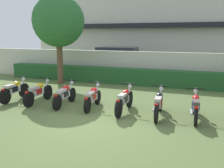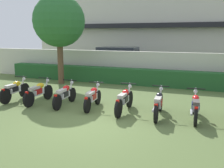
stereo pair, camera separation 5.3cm
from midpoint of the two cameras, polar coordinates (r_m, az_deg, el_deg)
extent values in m
plane|color=#566B38|center=(7.99, -5.19, -9.07)|extent=(60.00, 60.00, 0.00)
cube|color=beige|center=(23.13, 12.71, 11.68)|extent=(22.49, 6.00, 6.25)
cube|color=black|center=(19.93, 11.39, 12.79)|extent=(18.89, 0.50, 0.36)
cube|color=beige|center=(14.70, 7.51, 3.70)|extent=(21.36, 0.30, 1.80)
cube|color=#235628|center=(14.09, 6.81, 1.54)|extent=(17.09, 0.70, 0.89)
cube|color=navy|center=(18.13, 1.69, 4.65)|extent=(4.55, 1.96, 1.00)
cube|color=#2D333D|center=(18.12, 1.09, 7.27)|extent=(2.74, 1.77, 0.65)
cylinder|color=black|center=(18.67, 7.16, 3.52)|extent=(0.69, 0.24, 0.68)
cylinder|color=black|center=(16.88, 5.84, 2.76)|extent=(0.69, 0.24, 0.68)
cylinder|color=black|center=(19.57, -1.91, 3.93)|extent=(0.69, 0.24, 0.68)
cylinder|color=black|center=(17.87, -4.05, 3.24)|extent=(0.69, 0.24, 0.68)
cylinder|color=brown|center=(14.66, -11.68, 4.90)|extent=(0.33, 0.33, 2.48)
sphere|color=#2D6B33|center=(14.60, -12.03, 13.67)|extent=(2.85, 2.85, 2.85)
cylinder|color=black|center=(11.93, -19.23, -1.33)|extent=(0.12, 0.64, 0.63)
cylinder|color=black|center=(11.02, -22.97, -2.58)|extent=(0.12, 0.64, 0.63)
cube|color=silver|center=(11.40, -21.23, -1.25)|extent=(0.23, 0.61, 0.22)
ellipsoid|color=yellow|center=(11.49, -20.78, 0.04)|extent=(0.24, 0.45, 0.22)
cube|color=beige|center=(11.19, -22.04, -0.43)|extent=(0.23, 0.53, 0.10)
cube|color=red|center=(10.89, -23.42, -1.26)|extent=(0.10, 0.08, 0.08)
cylinder|color=silver|center=(11.80, -19.59, 0.10)|extent=(0.06, 0.23, 0.65)
cylinder|color=black|center=(11.68, -19.95, 1.56)|extent=(0.60, 0.07, 0.04)
sphere|color=silver|center=(11.86, -19.32, 1.05)|extent=(0.14, 0.14, 0.14)
cylinder|color=silver|center=(11.32, -22.45, -2.10)|extent=(0.10, 0.55, 0.07)
cube|color=black|center=(11.35, -21.41, -1.05)|extent=(0.26, 0.37, 0.20)
cylinder|color=black|center=(11.30, -14.33, -1.76)|extent=(0.12, 0.62, 0.62)
cylinder|color=black|center=(10.23, -18.32, -3.29)|extent=(0.12, 0.62, 0.62)
cube|color=silver|center=(10.68, -16.42, -1.77)|extent=(0.23, 0.61, 0.22)
ellipsoid|color=yellow|center=(10.78, -15.97, -0.39)|extent=(0.24, 0.45, 0.22)
cube|color=#B2ADA3|center=(10.46, -17.19, -0.90)|extent=(0.22, 0.53, 0.10)
cube|color=red|center=(10.09, -18.75, -1.88)|extent=(0.10, 0.08, 0.08)
cylinder|color=silver|center=(11.16, -14.65, -0.25)|extent=(0.06, 0.23, 0.65)
cylinder|color=black|center=(11.03, -14.98, 1.29)|extent=(0.60, 0.06, 0.04)
sphere|color=silver|center=(11.22, -14.39, 0.75)|extent=(0.14, 0.14, 0.14)
cylinder|color=silver|center=(10.58, -17.68, -2.68)|extent=(0.09, 0.55, 0.07)
cube|color=#A51414|center=(10.63, -16.58, -1.56)|extent=(0.26, 0.37, 0.20)
cylinder|color=black|center=(10.67, -9.10, -2.38)|extent=(0.14, 0.59, 0.59)
cylinder|color=black|center=(9.56, -12.35, -4.06)|extent=(0.14, 0.59, 0.59)
cube|color=silver|center=(10.03, -10.79, -2.41)|extent=(0.25, 0.61, 0.22)
ellipsoid|color=red|center=(10.13, -10.41, -0.93)|extent=(0.26, 0.46, 0.22)
cube|color=beige|center=(9.79, -11.44, -1.51)|extent=(0.24, 0.53, 0.10)
cube|color=red|center=(9.41, -12.70, -2.57)|extent=(0.11, 0.09, 0.08)
cylinder|color=silver|center=(10.53, -9.36, -0.79)|extent=(0.07, 0.23, 0.65)
cylinder|color=black|center=(10.39, -9.63, 0.84)|extent=(0.60, 0.09, 0.04)
sphere|color=silver|center=(10.59, -9.14, 0.28)|extent=(0.14, 0.14, 0.14)
cylinder|color=silver|center=(9.90, -12.03, -3.41)|extent=(0.12, 0.55, 0.07)
cube|color=black|center=(9.98, -10.93, -2.20)|extent=(0.27, 0.38, 0.20)
cylinder|color=black|center=(10.17, -3.36, -2.98)|extent=(0.15, 0.57, 0.57)
cylinder|color=black|center=(9.07, -5.71, -4.75)|extent=(0.15, 0.57, 0.57)
cube|color=silver|center=(9.53, -4.57, -3.02)|extent=(0.26, 0.62, 0.22)
ellipsoid|color=red|center=(9.64, -4.26, -1.45)|extent=(0.27, 0.46, 0.22)
cube|color=#B2ADA3|center=(9.27, -5.06, -2.09)|extent=(0.25, 0.54, 0.10)
cube|color=red|center=(8.91, -5.96, -3.18)|extent=(0.11, 0.09, 0.08)
cylinder|color=silver|center=(10.02, -3.54, -1.32)|extent=(0.07, 0.23, 0.65)
cylinder|color=black|center=(9.87, -3.72, 0.39)|extent=(0.60, 0.10, 0.04)
sphere|color=silver|center=(10.08, -3.35, -0.19)|extent=(0.14, 0.14, 0.14)
cylinder|color=silver|center=(9.38, -5.76, -4.09)|extent=(0.13, 0.55, 0.07)
cube|color=#A51414|center=(9.48, -4.68, -2.79)|extent=(0.28, 0.38, 0.20)
cylinder|color=black|center=(9.74, 3.80, -3.41)|extent=(0.10, 0.64, 0.64)
cylinder|color=black|center=(8.50, 1.33, -5.53)|extent=(0.10, 0.64, 0.64)
cube|color=silver|center=(9.03, 2.56, -3.56)|extent=(0.21, 0.60, 0.22)
ellipsoid|color=red|center=(9.14, 2.89, -1.91)|extent=(0.23, 0.44, 0.22)
cube|color=#B2ADA3|center=(8.77, 2.14, -2.59)|extent=(0.21, 0.52, 0.10)
cube|color=red|center=(8.33, 1.12, -3.87)|extent=(0.10, 0.08, 0.08)
cylinder|color=silver|center=(9.58, 3.68, -1.68)|extent=(0.05, 0.23, 0.65)
cylinder|color=black|center=(9.43, 3.55, 0.10)|extent=(0.60, 0.05, 0.04)
sphere|color=silver|center=(9.65, 3.87, -0.50)|extent=(0.14, 0.14, 0.14)
cylinder|color=silver|center=(8.87, 1.34, -4.69)|extent=(0.08, 0.55, 0.07)
cube|color=black|center=(8.97, 2.47, -3.33)|extent=(0.25, 0.36, 0.20)
cylinder|color=black|center=(9.42, 10.68, -4.06)|extent=(0.14, 0.64, 0.64)
cylinder|color=black|center=(8.14, 9.73, -6.42)|extent=(0.14, 0.64, 0.64)
cube|color=silver|center=(8.69, 10.24, -4.29)|extent=(0.25, 0.61, 0.22)
ellipsoid|color=black|center=(8.80, 10.41, -2.57)|extent=(0.25, 0.46, 0.22)
cube|color=#B2ADA3|center=(8.42, 10.12, -3.31)|extent=(0.24, 0.53, 0.10)
cube|color=red|center=(7.97, 9.72, -4.71)|extent=(0.11, 0.09, 0.08)
cylinder|color=silver|center=(9.26, 10.69, -2.28)|extent=(0.07, 0.23, 0.65)
cylinder|color=black|center=(9.10, 10.71, -0.45)|extent=(0.60, 0.08, 0.04)
sphere|color=silver|center=(9.33, 10.80, -1.06)|extent=(0.14, 0.14, 0.14)
cylinder|color=silver|center=(8.50, 9.22, -5.52)|extent=(0.11, 0.55, 0.07)
cube|color=#A51414|center=(8.63, 10.22, -4.06)|extent=(0.27, 0.38, 0.20)
cylinder|color=black|center=(9.37, 17.87, -4.59)|extent=(0.14, 0.61, 0.61)
cylinder|color=black|center=(8.18, 18.08, -6.86)|extent=(0.14, 0.61, 0.61)
cube|color=silver|center=(8.69, 18.04, -4.79)|extent=(0.25, 0.61, 0.22)
ellipsoid|color=red|center=(8.79, 18.10, -3.06)|extent=(0.25, 0.46, 0.22)
cube|color=#4C4742|center=(8.41, 18.16, -3.83)|extent=(0.24, 0.53, 0.10)
cube|color=red|center=(8.01, 18.22, -5.16)|extent=(0.11, 0.09, 0.08)
cylinder|color=silver|center=(9.21, 18.00, -2.82)|extent=(0.07, 0.23, 0.65)
cylinder|color=black|center=(9.05, 18.14, -0.98)|extent=(0.60, 0.08, 0.04)
sphere|color=silver|center=(9.27, 18.05, -1.58)|extent=(0.14, 0.14, 0.14)
cylinder|color=silver|center=(8.48, 17.22, -6.04)|extent=(0.11, 0.55, 0.07)
cube|color=navy|center=(8.62, 18.07, -4.56)|extent=(0.27, 0.38, 0.20)
camera|label=1|loc=(0.03, -90.16, -0.03)|focal=40.82mm
camera|label=2|loc=(0.03, 89.84, 0.03)|focal=40.82mm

